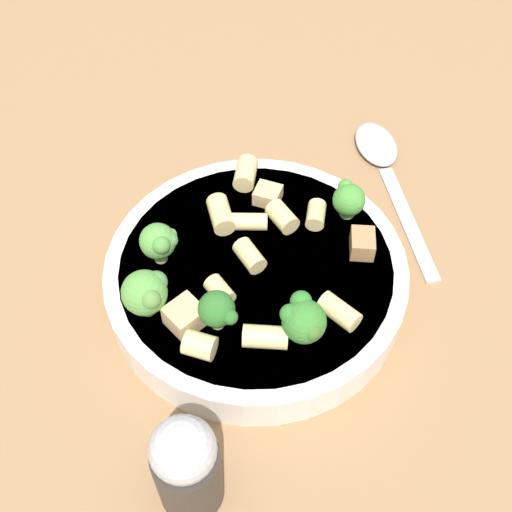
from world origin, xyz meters
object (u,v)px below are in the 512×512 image
broccoli_floret_4 (222,312)px  chicken_chunk_0 (362,243)px  rigatoni_8 (204,347)px  rigatoni_0 (249,222)px  pepper_shaker (187,466)px  chicken_chunk_1 (185,316)px  pasta_bowl (256,275)px  broccoli_floret_0 (146,292)px  chicken_chunk_2 (268,195)px  rigatoni_5 (221,214)px  rigatoni_1 (248,259)px  spoon (384,163)px  rigatoni_3 (316,215)px  rigatoni_9 (220,291)px  broccoli_floret_1 (303,320)px  rigatoni_2 (246,173)px  broccoli_floret_3 (349,200)px  rigatoni_7 (283,217)px  broccoli_floret_2 (159,242)px  rigatoni_6 (339,312)px  rigatoni_4 (265,337)px

broccoli_floret_4 → chicken_chunk_0: broccoli_floret_4 is taller
rigatoni_8 → rigatoni_0: bearing=-77.5°
rigatoni_8 → pepper_shaker: 0.08m
broccoli_floret_4 → chicken_chunk_1: (0.02, 0.01, -0.01)m
rigatoni_0 → chicken_chunk_1: bearing=90.6°
rigatoni_0 → pasta_bowl: bearing=125.7°
broccoli_floret_0 → chicken_chunk_2: (-0.03, -0.13, -0.02)m
rigatoni_5 → chicken_chunk_2: rigatoni_5 is taller
rigatoni_1 → spoon: 0.18m
rigatoni_8 → rigatoni_3: bearing=-97.5°
spoon → rigatoni_9: bearing=76.4°
broccoli_floret_1 → rigatoni_3: broccoli_floret_1 is taller
rigatoni_2 → spoon: 0.14m
broccoli_floret_3 → rigatoni_5: bearing=31.5°
rigatoni_8 → rigatoni_2: bearing=-72.2°
rigatoni_1 → rigatoni_7: 0.05m
broccoli_floret_2 → broccoli_floret_4: size_ratio=1.07×
rigatoni_3 → chicken_chunk_1: (0.04, 0.12, 0.00)m
broccoli_floret_4 → rigatoni_6: size_ratio=1.11×
rigatoni_1 → rigatoni_6: same height
rigatoni_8 → chicken_chunk_2: size_ratio=1.03×
rigatoni_3 → rigatoni_5: bearing=27.3°
rigatoni_7 → chicken_chunk_2: rigatoni_7 is taller
broccoli_floret_1 → rigatoni_9: (0.06, -0.00, -0.01)m
broccoli_floret_0 → rigatoni_7: size_ratio=1.58×
rigatoni_9 → rigatoni_7: bearing=-97.3°
broccoli_floret_2 → rigatoni_9: 0.06m
broccoli_floret_4 → rigatoni_5: 0.10m
broccoli_floret_3 → rigatoni_0: bearing=37.3°
chicken_chunk_1 → chicken_chunk_0: bearing=-126.2°
pasta_bowl → chicken_chunk_1: size_ratio=9.67×
rigatoni_0 → broccoli_floret_0: bearing=75.4°
pepper_shaker → rigatoni_4: bearing=-90.7°
pasta_bowl → rigatoni_2: 0.09m
pepper_shaker → spoon: pepper_shaker is taller
broccoli_floret_1 → chicken_chunk_0: broccoli_floret_1 is taller
broccoli_floret_0 → rigatoni_3: 0.15m
broccoli_floret_4 → rigatoni_1: size_ratio=1.29×
broccoli_floret_0 → rigatoni_4: broccoli_floret_0 is taller
broccoli_floret_2 → rigatoni_2: 0.10m
rigatoni_0 → chicken_chunk_2: same height
chicken_chunk_0 → pasta_bowl: bearing=36.7°
rigatoni_1 → chicken_chunk_1: 0.06m
broccoli_floret_0 → chicken_chunk_2: 0.13m
broccoli_floret_3 → rigatoni_0: broccoli_floret_3 is taller
broccoli_floret_1 → rigatoni_8: (0.05, 0.04, -0.01)m
chicken_chunk_0 → spoon: 0.13m
broccoli_floret_3 → rigatoni_5: size_ratio=0.96×
rigatoni_2 → pepper_shaker: size_ratio=0.31×
rigatoni_1 → rigatoni_5: size_ratio=0.82×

